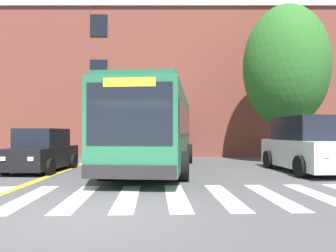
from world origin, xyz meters
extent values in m
plane|color=#4C4C4F|center=(0.00, 0.00, 0.00)|extent=(120.00, 120.00, 0.00)
cube|color=white|center=(-1.82, 1.67, 0.00)|extent=(0.63, 3.37, 0.01)
cube|color=white|center=(-0.65, 1.72, 0.00)|extent=(0.63, 3.37, 0.01)
cube|color=white|center=(0.52, 1.77, 0.00)|extent=(0.63, 3.37, 0.01)
cube|color=white|center=(1.70, 1.82, 0.00)|extent=(0.63, 3.37, 0.01)
cube|color=white|center=(2.87, 1.87, 0.00)|extent=(0.63, 3.37, 0.01)
cube|color=white|center=(4.04, 1.92, 0.00)|extent=(0.63, 3.37, 0.01)
cube|color=white|center=(5.22, 1.97, 0.00)|extent=(0.63, 3.37, 0.01)
cube|color=gold|center=(-2.82, 15.77, 0.00)|extent=(0.12, 36.00, 0.01)
cube|color=gold|center=(-2.66, 15.77, 0.00)|extent=(0.12, 36.00, 0.01)
cube|color=#28704C|center=(1.00, 8.03, 1.72)|extent=(3.54, 11.55, 2.73)
cube|color=black|center=(2.27, 7.92, 1.99)|extent=(0.97, 10.41, 0.98)
cube|color=black|center=(-0.26, 8.15, 1.99)|extent=(0.97, 10.41, 0.98)
cube|color=black|center=(0.49, 2.36, 2.05)|extent=(2.26, 0.23, 1.64)
cube|color=yellow|center=(0.49, 2.36, 2.87)|extent=(1.38, 0.16, 0.24)
cube|color=#232326|center=(0.48, 2.34, 0.54)|extent=(2.47, 0.32, 0.36)
cube|color=#246444|center=(1.00, 8.03, 3.16)|extent=(3.35, 11.08, 0.16)
cylinder|color=black|center=(1.88, 4.42, 0.48)|extent=(0.64, 1.01, 0.96)
cylinder|color=black|center=(-0.52, 4.63, 0.48)|extent=(0.64, 1.01, 0.96)
cylinder|color=black|center=(2.44, 10.47, 0.48)|extent=(0.64, 1.01, 0.96)
cylinder|color=black|center=(0.03, 10.69, 0.48)|extent=(0.64, 1.01, 0.96)
cube|color=black|center=(-3.58, 7.07, 0.57)|extent=(1.89, 3.95, 0.80)
cube|color=black|center=(-3.57, 7.11, 1.34)|extent=(1.61, 2.21, 0.74)
cube|color=white|center=(-3.21, 5.09, 0.65)|extent=(0.20, 0.05, 0.14)
cube|color=white|center=(-4.19, 5.15, 0.65)|extent=(0.20, 0.05, 0.14)
cylinder|color=black|center=(-2.81, 5.82, 0.30)|extent=(0.26, 0.61, 0.60)
cylinder|color=black|center=(-4.50, 5.93, 0.30)|extent=(0.26, 0.61, 0.60)
cylinder|color=black|center=(-2.66, 8.21, 0.30)|extent=(0.26, 0.61, 0.60)
cylinder|color=black|center=(-4.35, 8.31, 0.30)|extent=(0.26, 0.61, 0.60)
cube|color=white|center=(6.96, 6.66, 0.73)|extent=(2.31, 4.91, 1.04)
cube|color=black|center=(6.95, 6.71, 1.71)|extent=(1.99, 3.08, 0.93)
cube|color=white|center=(6.50, 4.21, 0.83)|extent=(0.20, 0.05, 0.14)
cylinder|color=black|center=(6.02, 5.12, 0.38)|extent=(0.27, 0.77, 0.76)
cylinder|color=black|center=(7.89, 8.21, 0.38)|extent=(0.27, 0.77, 0.76)
cylinder|color=black|center=(5.84, 8.08, 0.38)|extent=(0.27, 0.77, 0.76)
cube|color=#AD1E1E|center=(0.64, 16.24, 0.63)|extent=(1.94, 4.48, 0.91)
cube|color=black|center=(0.63, 16.37, 1.47)|extent=(1.68, 2.18, 0.77)
cube|color=white|center=(1.25, 14.03, 0.73)|extent=(0.20, 0.05, 0.14)
cube|color=white|center=(0.18, 13.99, 0.73)|extent=(0.20, 0.05, 0.14)
cylinder|color=black|center=(1.60, 14.90, 0.33)|extent=(0.24, 0.67, 0.66)
cylinder|color=black|center=(-0.23, 14.84, 0.33)|extent=(0.24, 0.67, 0.66)
cylinder|color=black|center=(1.50, 17.64, 0.33)|extent=(0.24, 0.67, 0.66)
cylinder|color=black|center=(-0.33, 17.58, 0.33)|extent=(0.24, 0.67, 0.66)
cylinder|color=brown|center=(7.54, 10.71, 1.12)|extent=(0.64, 0.64, 2.25)
ellipsoid|color=#2D6B28|center=(7.54, 10.71, 4.95)|extent=(5.33, 5.68, 6.35)
cube|color=brown|center=(-2.89, 17.62, 5.13)|extent=(30.29, 6.29, 10.26)
cube|color=beige|center=(-2.89, 14.40, 9.86)|extent=(30.29, 0.16, 0.60)
cube|color=black|center=(-2.89, 14.45, 2.57)|extent=(1.10, 0.06, 1.40)
cube|color=black|center=(9.23, 14.45, 2.57)|extent=(1.10, 0.06, 1.40)
cube|color=black|center=(-2.89, 14.45, 5.44)|extent=(1.10, 0.06, 1.40)
cube|color=black|center=(9.23, 14.45, 5.44)|extent=(1.10, 0.06, 1.40)
cube|color=black|center=(-2.89, 14.45, 8.31)|extent=(1.10, 0.06, 1.40)
cube|color=black|center=(9.23, 14.45, 8.31)|extent=(1.10, 0.06, 1.40)
camera|label=1|loc=(1.49, -6.10, 1.57)|focal=35.00mm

